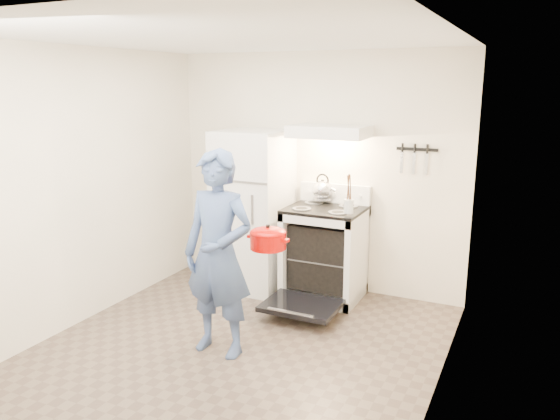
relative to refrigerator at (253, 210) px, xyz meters
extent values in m
plane|color=brown|center=(0.58, -1.45, -0.85)|extent=(3.60, 3.60, 0.00)
cube|color=#F6E7CD|center=(0.58, 0.35, 0.40)|extent=(3.20, 0.02, 2.50)
cube|color=white|center=(0.00, 0.00, 0.00)|extent=(0.70, 0.70, 1.70)
cube|color=white|center=(0.81, 0.02, -0.39)|extent=(0.76, 0.65, 0.92)
cube|color=black|center=(0.81, 0.02, 0.09)|extent=(0.76, 0.65, 0.03)
cube|color=white|center=(0.81, 0.31, 0.20)|extent=(0.76, 0.07, 0.20)
cube|color=black|center=(0.81, -0.57, -0.72)|extent=(0.70, 0.54, 0.04)
cube|color=slate|center=(0.81, 0.02, -0.41)|extent=(0.60, 0.52, 0.01)
cube|color=white|center=(0.81, 0.10, 0.86)|extent=(0.76, 0.50, 0.12)
cube|color=black|center=(1.63, 0.33, 0.70)|extent=(0.40, 0.02, 0.03)
cylinder|color=olive|center=(0.73, 0.05, -0.40)|extent=(0.32, 0.32, 0.02)
cylinder|color=silver|center=(1.13, -0.20, 0.20)|extent=(0.10, 0.10, 0.13)
imported|color=#364578|center=(0.46, -1.45, -0.01)|extent=(0.62, 0.41, 1.68)
camera|label=1|loc=(2.70, -5.00, 1.32)|focal=35.00mm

